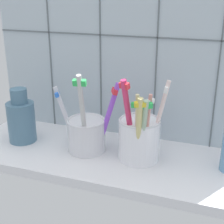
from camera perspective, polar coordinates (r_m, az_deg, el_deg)
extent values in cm
cube|color=silver|center=(70.82, -0.16, -8.10)|extent=(64.00, 22.00, 2.00)
cube|color=#B2C1CC|center=(74.40, 2.98, 10.96)|extent=(64.00, 2.00, 45.00)
cube|color=slate|center=(80.91, -10.67, 11.46)|extent=(0.30, 0.20, 45.00)
cube|color=slate|center=(75.42, -2.02, 11.12)|extent=(0.30, 0.20, 45.00)
cube|color=slate|center=(71.81, 7.70, 10.44)|extent=(0.30, 0.20, 45.00)
cube|color=slate|center=(70.39, 18.07, 9.39)|extent=(0.30, 0.20, 45.00)
cube|color=slate|center=(72.94, 2.76, 12.86)|extent=(64.00, 0.20, 0.30)
cylinder|color=silver|center=(71.22, -4.42, -3.99)|extent=(8.13, 8.13, 6.85)
torus|color=silver|center=(69.85, -4.49, -1.45)|extent=(8.22, 8.22, 0.50)
cylinder|color=beige|center=(65.56, -4.98, -0.68)|extent=(2.22, 6.16, 18.12)
cube|color=green|center=(61.31, -5.60, 5.03)|extent=(2.66, 1.64, 1.35)
cylinder|color=silver|center=(70.83, -7.95, -0.99)|extent=(4.83, 2.57, 13.79)
cube|color=blue|center=(69.22, -9.38, 3.07)|extent=(1.63, 2.43, 1.04)
cylinder|color=#964DE0|center=(68.65, -0.77, -0.98)|extent=(5.35, 3.39, 15.01)
cube|color=#E5333F|center=(66.93, 0.60, 3.58)|extent=(2.15, 2.78, 1.19)
cylinder|color=white|center=(67.41, 4.67, -4.77)|extent=(8.31, 8.31, 8.46)
torus|color=silver|center=(65.68, 4.78, -1.44)|extent=(8.40, 8.40, 0.50)
cylinder|color=#DB8F84|center=(63.15, 5.96, -3.18)|extent=(2.06, 1.51, 14.68)
cube|color=white|center=(60.69, 6.50, 1.75)|extent=(1.54, 2.16, 1.00)
cylinder|color=#9FBB9E|center=(63.02, 5.31, -3.60)|extent=(2.87, 3.79, 14.05)
cube|color=green|center=(59.82, 5.80, 1.10)|extent=(2.62, 2.10, 1.14)
cylinder|color=white|center=(65.04, 7.89, -1.58)|extent=(4.14, 1.04, 16.75)
cube|color=white|center=(62.65, 9.32, 3.93)|extent=(0.98, 2.22, 1.27)
cylinder|color=#DA3265|center=(63.49, 2.98, -1.65)|extent=(2.83, 5.11, 17.51)
cube|color=#E5333F|center=(59.71, 2.14, 4.56)|extent=(2.18, 1.72, 1.26)
cylinder|color=#D4C67E|center=(62.47, 4.57, -3.51)|extent=(2.29, 3.76, 14.60)
cube|color=yellow|center=(59.26, 4.85, 1.32)|extent=(2.32, 1.73, 0.99)
cylinder|color=beige|center=(63.48, 4.33, -3.03)|extent=(0.97, 2.32, 14.61)
cube|color=green|center=(61.10, 4.38, 1.17)|extent=(2.36, 1.04, 1.01)
cylinder|color=slate|center=(77.86, -15.09, -1.55)|extent=(6.17, 6.17, 9.09)
cylinder|color=slate|center=(75.77, -15.53, 2.77)|extent=(3.64, 3.64, 3.27)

